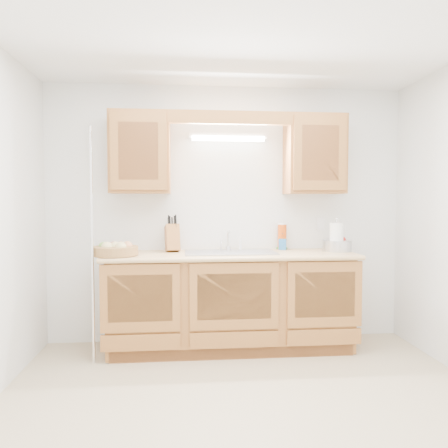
{
  "coord_description": "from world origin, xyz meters",
  "views": [
    {
      "loc": [
        -0.44,
        -2.8,
        1.38
      ],
      "look_at": [
        -0.09,
        0.85,
        1.19
      ],
      "focal_mm": 35.0,
      "sensor_mm": 36.0,
      "label": 1
    }
  ],
  "objects": [
    {
      "name": "sink",
      "position": [
        0.0,
        1.21,
        0.83
      ],
      "size": [
        0.84,
        0.46,
        0.36
      ],
      "color": "#9E9EA3",
      "rests_on": "countertop"
    },
    {
      "name": "knife_block",
      "position": [
        -0.54,
        1.36,
        1.03
      ],
      "size": [
        0.16,
        0.23,
        0.36
      ],
      "rotation": [
        0.0,
        0.0,
        0.17
      ],
      "color": "#A46030",
      "rests_on": "countertop"
    },
    {
      "name": "room",
      "position": [
        0.0,
        0.0,
        1.25
      ],
      "size": [
        3.52,
        3.5,
        2.5
      ],
      "color": "tan",
      "rests_on": "ground"
    },
    {
      "name": "upper_cabinet_left",
      "position": [
        -0.83,
        1.33,
        1.83
      ],
      "size": [
        0.55,
        0.33,
        0.75
      ],
      "primitive_type": "cube",
      "color": "#A46030",
      "rests_on": "room"
    },
    {
      "name": "wire_shelf_pole",
      "position": [
        -1.2,
        0.94,
        1.0
      ],
      "size": [
        0.03,
        0.03,
        2.0
      ],
      "primitive_type": "cylinder",
      "color": "silver",
      "rests_on": "ground"
    },
    {
      "name": "base_cabinets",
      "position": [
        0.0,
        1.2,
        0.44
      ],
      "size": [
        2.2,
        0.6,
        0.86
      ],
      "primitive_type": "cube",
      "color": "#A46030",
      "rests_on": "ground"
    },
    {
      "name": "valance",
      "position": [
        0.0,
        1.19,
        2.14
      ],
      "size": [
        2.2,
        0.05,
        0.12
      ],
      "primitive_type": "cube",
      "color": "#A46030",
      "rests_on": "room"
    },
    {
      "name": "fruit_basket",
      "position": [
        -1.03,
        1.08,
        0.95
      ],
      "size": [
        0.51,
        0.51,
        0.12
      ],
      "rotation": [
        0.0,
        0.0,
        -0.37
      ],
      "color": "#9D773F",
      "rests_on": "countertop"
    },
    {
      "name": "upper_cabinet_right",
      "position": [
        0.83,
        1.33,
        1.83
      ],
      "size": [
        0.55,
        0.33,
        0.75
      ],
      "primitive_type": "cube",
      "color": "#A46030",
      "rests_on": "room"
    },
    {
      "name": "paper_towel",
      "position": [
        1.01,
        1.19,
        1.03
      ],
      "size": [
        0.16,
        0.16,
        0.32
      ],
      "rotation": [
        0.0,
        0.0,
        -0.38
      ],
      "color": "silver",
      "rests_on": "countertop"
    },
    {
      "name": "countertop",
      "position": [
        0.0,
        1.19,
        0.88
      ],
      "size": [
        2.3,
        0.63,
        0.04
      ],
      "primitive_type": "cube",
      "color": "#DFB875",
      "rests_on": "base_cabinets"
    },
    {
      "name": "fluorescent_fixture",
      "position": [
        0.0,
        1.42,
        2.0
      ],
      "size": [
        0.76,
        0.08,
        0.08
      ],
      "color": "white",
      "rests_on": "room"
    },
    {
      "name": "sponge",
      "position": [
        0.54,
        1.44,
        0.91
      ],
      "size": [
        0.12,
        0.1,
        0.02
      ],
      "rotation": [
        0.0,
        0.0,
        -0.37
      ],
      "color": "#CC333F",
      "rests_on": "countertop"
    },
    {
      "name": "orange_canister",
      "position": [
        0.54,
        1.43,
        1.03
      ],
      "size": [
        0.1,
        0.1,
        0.26
      ],
      "rotation": [
        0.0,
        0.0,
        0.14
      ],
      "color": "#CA460B",
      "rests_on": "countertop"
    },
    {
      "name": "soap_bottle",
      "position": [
        0.54,
        1.41,
        0.98
      ],
      "size": [
        0.09,
        0.09,
        0.16
      ],
      "primitive_type": "imported",
      "rotation": [
        0.0,
        0.0,
        -0.29
      ],
      "color": "#2263AA",
      "rests_on": "countertop"
    },
    {
      "name": "apple_bowl",
      "position": [
        1.03,
        1.23,
        0.96
      ],
      "size": [
        0.33,
        0.33,
        0.14
      ],
      "rotation": [
        0.0,
        0.0,
        -0.22
      ],
      "color": "silver",
      "rests_on": "countertop"
    },
    {
      "name": "outlet_plate",
      "position": [
        0.95,
        1.49,
        1.15
      ],
      "size": [
        0.08,
        0.01,
        0.12
      ],
      "primitive_type": "cube",
      "color": "white",
      "rests_on": "room"
    }
  ]
}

